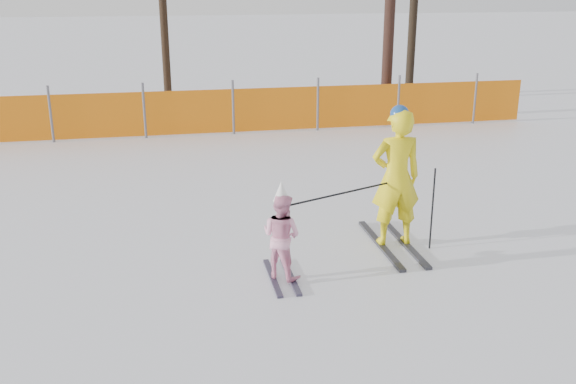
% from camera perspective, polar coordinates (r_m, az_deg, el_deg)
% --- Properties ---
extents(ground, '(120.00, 120.00, 0.00)m').
position_cam_1_polar(ground, '(7.62, 0.74, -8.33)').
color(ground, white).
rests_on(ground, ground).
extents(adult, '(0.67, 1.69, 1.92)m').
position_cam_1_polar(adult, '(8.51, 9.58, 1.26)').
color(adult, black).
rests_on(adult, ground).
extents(child, '(0.64, 1.02, 1.23)m').
position_cam_1_polar(child, '(7.57, -0.59, -3.85)').
color(child, black).
rests_on(child, ground).
extents(ski_poles, '(2.01, 0.63, 1.12)m').
position_cam_1_polar(ski_poles, '(8.21, 8.28, -0.72)').
color(ski_poles, black).
rests_on(ski_poles, ground).
extents(safety_fence, '(17.22, 0.06, 1.25)m').
position_cam_1_polar(safety_fence, '(14.83, -10.52, 6.94)').
color(safety_fence, '#595960').
rests_on(safety_fence, ground).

